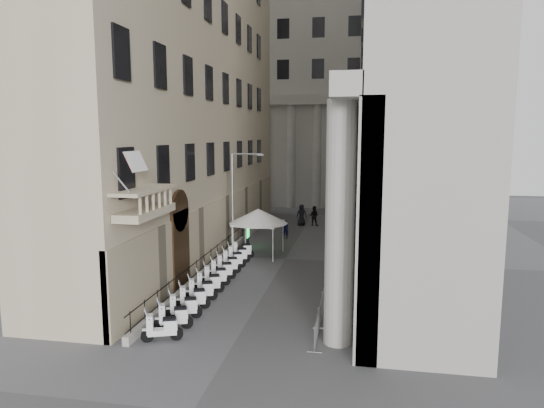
% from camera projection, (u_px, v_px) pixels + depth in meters
% --- Properties ---
extents(left_building, '(5.00, 36.00, 34.00)m').
position_uv_depth(left_building, '(191.00, 19.00, 35.54)').
color(left_building, beige).
rests_on(left_building, ground).
extents(far_building, '(22.00, 10.00, 30.00)m').
position_uv_depth(far_building, '(321.00, 82.00, 59.81)').
color(far_building, '#B1AEA8').
rests_on(far_building, ground).
extents(iron_fence, '(0.30, 28.00, 1.40)m').
position_uv_depth(iron_fence, '(221.00, 260.00, 33.50)').
color(iron_fence, black).
rests_on(iron_fence, ground).
extents(blue_awning, '(1.60, 3.00, 3.00)m').
position_uv_depth(blue_awning, '(348.00, 240.00, 39.79)').
color(blue_awning, navy).
rests_on(blue_awning, ground).
extents(flag, '(1.00, 1.40, 8.20)m').
position_uv_depth(flag, '(143.00, 337.00, 20.79)').
color(flag, '#9E0C11').
rests_on(flag, ground).
extents(scooter_0, '(1.51, 1.01, 1.50)m').
position_uv_depth(scooter_0, '(163.00, 341.00, 20.41)').
color(scooter_0, white).
rests_on(scooter_0, ground).
extents(scooter_1, '(1.51, 1.01, 1.50)m').
position_uv_depth(scooter_1, '(174.00, 329.00, 21.66)').
color(scooter_1, white).
rests_on(scooter_1, ground).
extents(scooter_2, '(1.51, 1.01, 1.50)m').
position_uv_depth(scooter_2, '(184.00, 319.00, 22.90)').
color(scooter_2, white).
rests_on(scooter_2, ground).
extents(scooter_3, '(1.51, 1.01, 1.50)m').
position_uv_depth(scooter_3, '(193.00, 309.00, 24.15)').
color(scooter_3, white).
rests_on(scooter_3, ground).
extents(scooter_4, '(1.51, 1.01, 1.50)m').
position_uv_depth(scooter_4, '(202.00, 301.00, 25.39)').
color(scooter_4, white).
rests_on(scooter_4, ground).
extents(scooter_5, '(1.51, 1.01, 1.50)m').
position_uv_depth(scooter_5, '(209.00, 293.00, 26.64)').
color(scooter_5, white).
rests_on(scooter_5, ground).
extents(scooter_6, '(1.51, 1.01, 1.50)m').
position_uv_depth(scooter_6, '(216.00, 286.00, 27.88)').
color(scooter_6, white).
rests_on(scooter_6, ground).
extents(scooter_7, '(1.51, 1.01, 1.50)m').
position_uv_depth(scooter_7, '(222.00, 279.00, 29.13)').
color(scooter_7, white).
rests_on(scooter_7, ground).
extents(scooter_8, '(1.51, 1.01, 1.50)m').
position_uv_depth(scooter_8, '(228.00, 273.00, 30.37)').
color(scooter_8, white).
rests_on(scooter_8, ground).
extents(scooter_9, '(1.51, 1.01, 1.50)m').
position_uv_depth(scooter_9, '(233.00, 268.00, 31.62)').
color(scooter_9, white).
rests_on(scooter_9, ground).
extents(scooter_10, '(1.51, 1.01, 1.50)m').
position_uv_depth(scooter_10, '(238.00, 263.00, 32.86)').
color(scooter_10, white).
rests_on(scooter_10, ground).
extents(scooter_11, '(1.51, 1.01, 1.50)m').
position_uv_depth(scooter_11, '(242.00, 258.00, 34.11)').
color(scooter_11, white).
rests_on(scooter_11, ground).
extents(barrier_0, '(0.60, 2.40, 1.10)m').
position_uv_depth(barrier_0, '(317.00, 341.00, 20.47)').
color(barrier_0, '#AEB0B6').
rests_on(barrier_0, ground).
extents(barrier_1, '(0.60, 2.40, 1.10)m').
position_uv_depth(barrier_1, '(322.00, 319.00, 22.91)').
color(barrier_1, '#AEB0B6').
rests_on(barrier_1, ground).
extents(barrier_2, '(0.60, 2.40, 1.10)m').
position_uv_depth(barrier_2, '(325.00, 301.00, 25.34)').
color(barrier_2, '#AEB0B6').
rests_on(barrier_2, ground).
extents(barrier_3, '(0.60, 2.40, 1.10)m').
position_uv_depth(barrier_3, '(329.00, 286.00, 27.78)').
color(barrier_3, '#AEB0B6').
rests_on(barrier_3, ground).
extents(barrier_4, '(0.60, 2.40, 1.10)m').
position_uv_depth(barrier_4, '(331.00, 274.00, 30.21)').
color(barrier_4, '#AEB0B6').
rests_on(barrier_4, ground).
extents(barrier_5, '(0.60, 2.40, 1.10)m').
position_uv_depth(barrier_5, '(333.00, 264.00, 32.65)').
color(barrier_5, '#AEB0B6').
rests_on(barrier_5, ground).
extents(barrier_6, '(0.60, 2.40, 1.10)m').
position_uv_depth(barrier_6, '(335.00, 255.00, 35.08)').
color(barrier_6, '#AEB0B6').
rests_on(barrier_6, ground).
extents(barrier_7, '(0.60, 2.40, 1.10)m').
position_uv_depth(barrier_7, '(337.00, 247.00, 37.51)').
color(barrier_7, '#AEB0B6').
rests_on(barrier_7, ground).
extents(barrier_8, '(0.60, 2.40, 1.10)m').
position_uv_depth(barrier_8, '(338.00, 240.00, 39.95)').
color(barrier_8, '#AEB0B6').
rests_on(barrier_8, ground).
extents(barrier_9, '(0.60, 2.40, 1.10)m').
position_uv_depth(barrier_9, '(340.00, 234.00, 42.38)').
color(barrier_9, '#AEB0B6').
rests_on(barrier_9, ground).
extents(security_tent, '(4.18, 4.18, 3.39)m').
position_uv_depth(security_tent, '(257.00, 216.00, 34.67)').
color(security_tent, white).
rests_on(security_tent, ground).
extents(street_lamp, '(2.39, 0.22, 7.31)m').
position_uv_depth(street_lamp, '(236.00, 195.00, 34.98)').
color(street_lamp, gray).
rests_on(street_lamp, ground).
extents(info_kiosk, '(0.33, 0.91, 1.91)m').
position_uv_depth(info_kiosk, '(246.00, 233.00, 37.87)').
color(info_kiosk, black).
rests_on(info_kiosk, ground).
extents(pedestrian_a, '(0.65, 0.50, 1.57)m').
position_uv_depth(pedestrian_a, '(285.00, 229.00, 40.41)').
color(pedestrian_a, '#0C0D33').
rests_on(pedestrian_a, ground).
extents(pedestrian_b, '(1.01, 0.85, 1.88)m').
position_uv_depth(pedestrian_b, '(314.00, 216.00, 46.14)').
color(pedestrian_b, black).
rests_on(pedestrian_b, ground).
extents(pedestrian_c, '(1.00, 0.66, 2.02)m').
position_uv_depth(pedestrian_c, '(302.00, 215.00, 46.32)').
color(pedestrian_c, black).
rests_on(pedestrian_c, ground).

